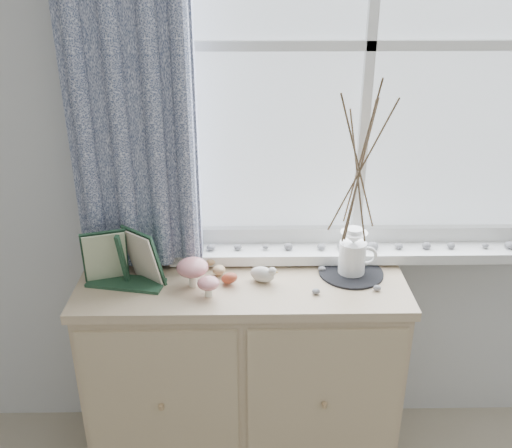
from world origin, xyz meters
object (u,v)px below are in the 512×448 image
(botanical_book, at_px, (122,261))
(toadstool_cluster, at_px, (196,272))
(sideboard, at_px, (243,373))
(twig_pitcher, at_px, (360,164))

(botanical_book, relative_size, toadstool_cluster, 1.92)
(sideboard, distance_m, botanical_book, 0.68)
(sideboard, bearing_deg, twig_pitcher, 6.59)
(botanical_book, height_order, twig_pitcher, twig_pitcher)
(sideboard, xyz_separation_m, twig_pitcher, (0.41, 0.05, 0.86))
(toadstool_cluster, bearing_deg, sideboard, 16.65)
(sideboard, xyz_separation_m, botanical_book, (-0.42, -0.05, 0.54))
(twig_pitcher, bearing_deg, botanical_book, -170.28)
(sideboard, distance_m, twig_pitcher, 0.95)
(botanical_book, relative_size, twig_pitcher, 0.42)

